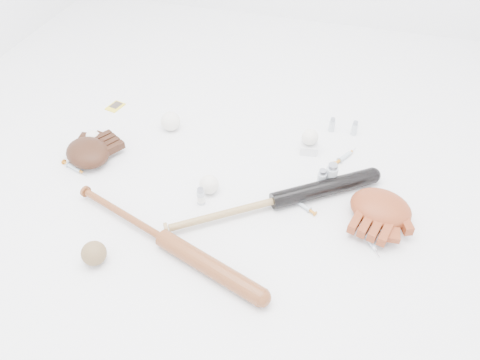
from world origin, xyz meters
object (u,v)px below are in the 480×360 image
(bat_dark, at_px, (275,201))
(glove_dark, at_px, (88,152))
(bat_wood, at_px, (164,239))
(pedestal, at_px, (309,147))

(bat_dark, xyz_separation_m, glove_dark, (-0.76, 0.05, 0.01))
(bat_dark, height_order, glove_dark, glove_dark)
(bat_wood, height_order, glove_dark, glove_dark)
(bat_wood, bearing_deg, bat_dark, 60.20)
(bat_dark, distance_m, pedestal, 0.35)
(bat_dark, relative_size, glove_dark, 3.69)
(bat_dark, bearing_deg, glove_dark, 140.99)
(pedestal, bearing_deg, bat_wood, -121.29)
(bat_dark, relative_size, bat_wood, 1.03)
(bat_dark, height_order, bat_wood, bat_dark)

